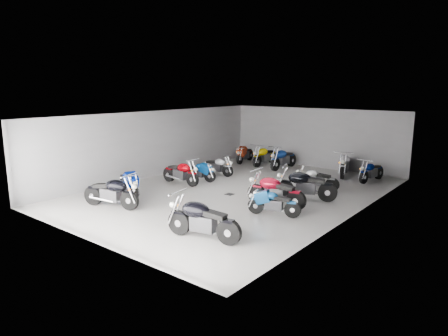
{
  "coord_description": "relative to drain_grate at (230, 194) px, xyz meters",
  "views": [
    {
      "loc": [
        9.73,
        -12.98,
        4.31
      ],
      "look_at": [
        -0.5,
        -0.25,
        1.0
      ],
      "focal_mm": 32.0,
      "sensor_mm": 36.0,
      "label": 1
    }
  ],
  "objects": [
    {
      "name": "motorcycle_right_f",
      "position": [
        2.4,
        2.93,
        0.46
      ],
      "size": [
        1.92,
        0.47,
        0.85
      ],
      "rotation": [
        0.0,
        0.0,
        1.72
      ],
      "color": "black",
      "rests_on": "ground"
    },
    {
      "name": "motorcycle_back_c",
      "position": [
        -0.97,
        5.92,
        0.55
      ],
      "size": [
        0.47,
        2.31,
        1.02
      ],
      "rotation": [
        0.0,
        0.0,
        3.1
      ],
      "color": "black",
      "rests_on": "ground"
    },
    {
      "name": "motorcycle_right_d",
      "position": [
        2.33,
        -0.29,
        0.56
      ],
      "size": [
        2.36,
        0.5,
        1.04
      ],
      "rotation": [
        0.0,
        0.0,
        1.64
      ],
      "color": "black",
      "rests_on": "ground"
    },
    {
      "name": "wall_back",
      "position": [
        0.0,
        7.5,
        1.59
      ],
      "size": [
        10.0,
        0.1,
        3.2
      ],
      "primitive_type": "cube",
      "color": "slate",
      "rests_on": "ground"
    },
    {
      "name": "ground",
      "position": [
        0.0,
        0.5,
        -0.01
      ],
      "size": [
        14.0,
        14.0,
        0.0
      ],
      "primitive_type": "plane",
      "color": "gray",
      "rests_on": "ground"
    },
    {
      "name": "motorcycle_right_c",
      "position": [
        2.86,
        -1.24,
        0.44
      ],
      "size": [
        1.8,
        0.69,
        0.81
      ],
      "rotation": [
        0.0,
        0.0,
        1.88
      ],
      "color": "black",
      "rests_on": "ground"
    },
    {
      "name": "motorcycle_back_f",
      "position": [
        3.73,
        5.91,
        0.48
      ],
      "size": [
        0.51,
        2.01,
        0.89
      ],
      "rotation": [
        0.0,
        0.0,
        2.98
      ],
      "color": "black",
      "rests_on": "ground"
    },
    {
      "name": "ceiling",
      "position": [
        0.0,
        0.5,
        3.21
      ],
      "size": [
        10.0,
        14.0,
        0.04
      ],
      "primitive_type": "cube",
      "color": "black",
      "rests_on": "wall_back"
    },
    {
      "name": "motorcycle_left_d",
      "position": [
        -2.81,
        0.01,
        0.52
      ],
      "size": [
        2.19,
        0.44,
        0.96
      ],
      "rotation": [
        0.0,
        0.0,
        -1.6
      ],
      "color": "black",
      "rests_on": "ground"
    },
    {
      "name": "motorcycle_left_f",
      "position": [
        -2.72,
        2.47,
        0.46
      ],
      "size": [
        1.94,
        0.4,
        0.85
      ],
      "rotation": [
        0.0,
        0.0,
        -1.52
      ],
      "color": "black",
      "rests_on": "ground"
    },
    {
      "name": "motorcycle_left_e",
      "position": [
        -2.61,
        0.99,
        0.44
      ],
      "size": [
        1.84,
        0.48,
        0.81
      ],
      "rotation": [
        0.0,
        0.0,
        -1.4
      ],
      "color": "black",
      "rests_on": "ground"
    },
    {
      "name": "motorcycle_left_a",
      "position": [
        -2.22,
        -4.13,
        0.56
      ],
      "size": [
        2.31,
        0.78,
        1.03
      ],
      "rotation": [
        0.0,
        0.0,
        -1.3
      ],
      "color": "black",
      "rests_on": "ground"
    },
    {
      "name": "drain_grate",
      "position": [
        0.0,
        0.0,
        0.0
      ],
      "size": [
        0.32,
        0.32,
        0.01
      ],
      "primitive_type": "cube",
      "color": "black",
      "rests_on": "ground"
    },
    {
      "name": "motorcycle_back_a",
      "position": [
        -3.69,
        6.15,
        0.49
      ],
      "size": [
        0.59,
        2.05,
        0.91
      ],
      "rotation": [
        0.0,
        0.0,
        3.35
      ],
      "color": "black",
      "rests_on": "ground"
    },
    {
      "name": "motorcycle_back_e",
      "position": [
        2.28,
        6.27,
        0.57
      ],
      "size": [
        0.85,
        2.34,
        1.05
      ],
      "rotation": [
        0.0,
        0.0,
        3.44
      ],
      "color": "black",
      "rests_on": "ground"
    },
    {
      "name": "wall_left",
      "position": [
        -5.0,
        0.5,
        1.59
      ],
      "size": [
        0.1,
        14.0,
        3.2
      ],
      "primitive_type": "cube",
      "color": "slate",
      "rests_on": "ground"
    },
    {
      "name": "motorcycle_left_b",
      "position": [
        -2.85,
        -2.87,
        0.55
      ],
      "size": [
        2.18,
        1.05,
        1.02
      ],
      "rotation": [
        0.0,
        0.0,
        -1.97
      ],
      "color": "black",
      "rests_on": "ground"
    },
    {
      "name": "motorcycle_back_b",
      "position": [
        -2.29,
        6.12,
        0.53
      ],
      "size": [
        0.44,
        2.23,
        0.98
      ],
      "rotation": [
        0.0,
        0.0,
        3.13
      ],
      "color": "black",
      "rests_on": "ground"
    },
    {
      "name": "wall_right",
      "position": [
        5.0,
        0.5,
        1.59
      ],
      "size": [
        0.1,
        14.0,
        3.2
      ],
      "primitive_type": "cube",
      "color": "slate",
      "rests_on": "ground"
    },
    {
      "name": "motorcycle_right_e",
      "position": [
        2.77,
        1.21,
        0.57
      ],
      "size": [
        2.3,
        0.96,
        1.05
      ],
      "rotation": [
        0.0,
        0.0,
        1.91
      ],
      "color": "black",
      "rests_on": "ground"
    },
    {
      "name": "motorcycle_right_a",
      "position": [
        2.42,
        -4.38,
        0.57
      ],
      "size": [
        2.39,
        0.64,
        1.06
      ],
      "rotation": [
        0.0,
        0.0,
        1.75
      ],
      "color": "black",
      "rests_on": "ground"
    }
  ]
}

